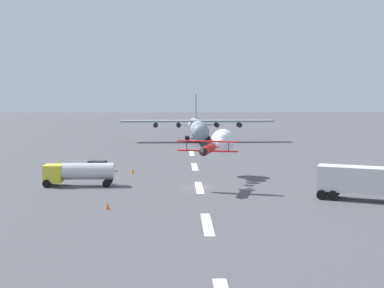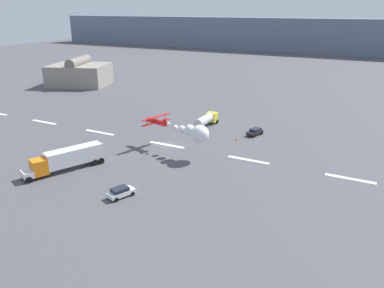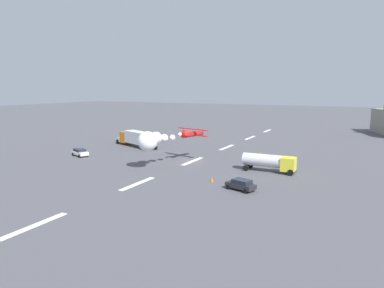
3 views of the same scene
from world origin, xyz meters
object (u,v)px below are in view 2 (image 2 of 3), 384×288
fuel_tanker_truck (206,120)px  followme_car_yellow (121,192)px  stunt_biplane_red (193,132)px  traffic_cone_near (147,123)px  semi_truck_orange (66,159)px  traffic_cone_far (237,139)px  airport_staff_sedan (255,132)px

fuel_tanker_truck → followme_car_yellow: bearing=-83.8°
stunt_biplane_red → fuel_tanker_truck: stunt_biplane_red is taller
followme_car_yellow → traffic_cone_near: (-17.42, 32.64, -0.44)m
semi_truck_orange → traffic_cone_far: 35.00m
semi_truck_orange → traffic_cone_far: (20.47, 28.33, -1.74)m
airport_staff_sedan → traffic_cone_near: (-25.61, -4.75, -0.44)m
semi_truck_orange → traffic_cone_near: (-2.89, 28.91, -1.74)m
stunt_biplane_red → airport_staff_sedan: stunt_biplane_red is taller
semi_truck_orange → fuel_tanker_truck: semi_truck_orange is taller
stunt_biplane_red → followme_car_yellow: stunt_biplane_red is taller
semi_truck_orange → airport_staff_sedan: semi_truck_orange is taller
stunt_biplane_red → traffic_cone_near: bearing=145.7°
stunt_biplane_red → airport_staff_sedan: (6.24, 17.99, -4.16)m
followme_car_yellow → traffic_cone_far: followme_car_yellow is taller
semi_truck_orange → airport_staff_sedan: 40.63m
traffic_cone_near → semi_truck_orange: bearing=-84.3°
traffic_cone_near → traffic_cone_far: 23.38m
fuel_tanker_truck → airport_staff_sedan: size_ratio=1.97×
traffic_cone_near → followme_car_yellow: bearing=-61.9°
stunt_biplane_red → traffic_cone_near: (-19.37, 13.23, -4.59)m
fuel_tanker_truck → traffic_cone_near: (-13.26, -5.42, -1.36)m
stunt_biplane_red → traffic_cone_far: bearing=72.5°
airport_staff_sedan → traffic_cone_far: bearing=-112.8°
fuel_tanker_truck → traffic_cone_far: 11.84m
stunt_biplane_red → fuel_tanker_truck: bearing=108.2°
stunt_biplane_red → followme_car_yellow: bearing=-95.8°
traffic_cone_far → traffic_cone_near: bearing=178.6°
airport_staff_sedan → fuel_tanker_truck: bearing=176.9°
fuel_tanker_truck → traffic_cone_far: (10.11, -5.99, -1.36)m
fuel_tanker_truck → followme_car_yellow: fuel_tanker_truck is taller
followme_car_yellow → traffic_cone_far: 32.62m
fuel_tanker_truck → airport_staff_sedan: bearing=-3.1°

